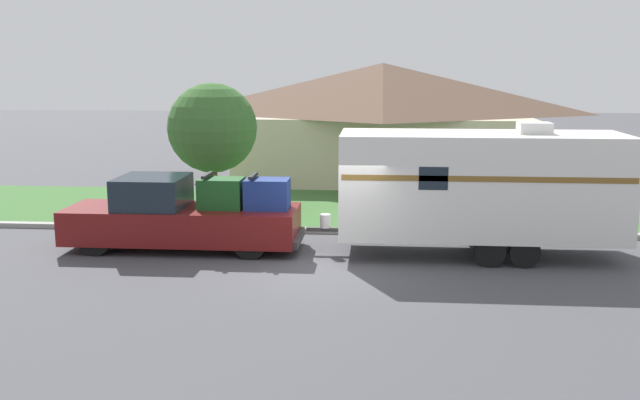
{
  "coord_description": "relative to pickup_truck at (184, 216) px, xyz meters",
  "views": [
    {
      "loc": [
        1.07,
        -16.72,
        4.87
      ],
      "look_at": [
        -0.45,
        1.57,
        1.4
      ],
      "focal_mm": 40.0,
      "sensor_mm": 36.0,
      "label": 1
    }
  ],
  "objects": [
    {
      "name": "tree_in_yard",
      "position": [
        -0.15,
        4.22,
        1.99
      ],
      "size": [
        2.88,
        2.88,
        4.34
      ],
      "color": "brown",
      "rests_on": "ground_plane"
    },
    {
      "name": "curb_strip",
      "position": [
        4.12,
        2.18,
        -0.83
      ],
      "size": [
        80.0,
        0.3,
        0.14
      ],
      "color": "#999993",
      "rests_on": "ground_plane"
    },
    {
      "name": "ground_plane",
      "position": [
        4.12,
        -1.57,
        -0.9
      ],
      "size": [
        120.0,
        120.0,
        0.0
      ],
      "primitive_type": "plane",
      "color": "#47474C"
    },
    {
      "name": "pickup_truck",
      "position": [
        0.0,
        0.0,
        0.0
      ],
      "size": [
        6.3,
        2.03,
        2.06
      ],
      "color": "black",
      "rests_on": "ground_plane"
    },
    {
      "name": "travel_trailer",
      "position": [
        7.8,
        -0.0,
        0.96
      ],
      "size": [
        8.06,
        2.46,
        3.47
      ],
      "color": "black",
      "rests_on": "ground_plane"
    },
    {
      "name": "lawn_strip",
      "position": [
        4.12,
        5.83,
        -0.89
      ],
      "size": [
        80.0,
        7.0,
        0.03
      ],
      "color": "#3D6B33",
      "rests_on": "ground_plane"
    },
    {
      "name": "house_across_street",
      "position": [
        5.31,
        12.81,
        1.68
      ],
      "size": [
        13.02,
        7.56,
        4.98
      ],
      "color": "beige",
      "rests_on": "ground_plane"
    },
    {
      "name": "mailbox",
      "position": [
        -0.89,
        3.15,
        0.11
      ],
      "size": [
        0.48,
        0.2,
        1.32
      ],
      "color": "brown",
      "rests_on": "ground_plane"
    }
  ]
}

